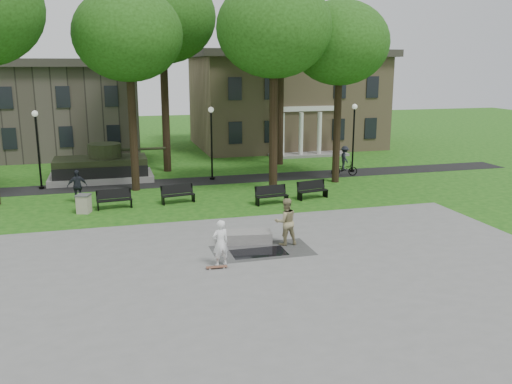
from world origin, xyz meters
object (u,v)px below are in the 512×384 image
skateboarder (220,243)px  friend_watching (286,222)px  concrete_block (245,237)px  cyclist (344,164)px  park_bench_0 (114,199)px  trash_bin (84,204)px

skateboarder → friend_watching: 3.53m
concrete_block → cyclist: 15.52m
skateboarder → park_bench_0: (-3.65, 9.71, -0.38)m
cyclist → park_bench_0: size_ratio=1.11×
skateboarder → trash_bin: (-5.17, 9.17, -0.42)m
cyclist → trash_bin: cyclist is taller
skateboarder → trash_bin: size_ratio=1.84×
skateboarder → concrete_block: bearing=-136.8°
skateboarder → trash_bin: 10.53m
friend_watching → trash_bin: 11.17m
friend_watching → cyclist: 15.22m
concrete_block → friend_watching: (1.54, -0.78, 0.77)m
trash_bin → skateboarder: bearing=-60.6°
park_bench_0 → trash_bin: park_bench_0 is taller
park_bench_0 → trash_bin: 1.61m
friend_watching → park_bench_0: friend_watching is taller
park_bench_0 → cyclist: bearing=11.6°
concrete_block → trash_bin: 9.51m
skateboarder → friend_watching: bearing=-166.0°
trash_bin → concrete_block: bearing=-44.9°
park_bench_0 → trash_bin: bearing=-165.9°
concrete_block → park_bench_0: park_bench_0 is taller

